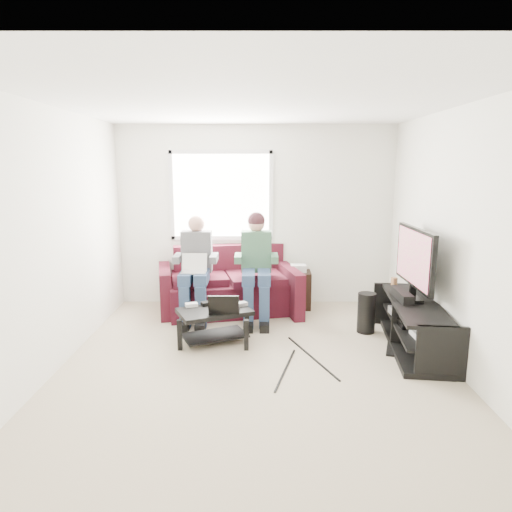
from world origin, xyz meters
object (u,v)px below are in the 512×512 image
object	(u,v)px
sofa	(228,288)
coffee_table	(215,319)
tv_stand	(413,327)
subwoofer	(366,313)
tv	(415,259)
end_table	(298,288)

from	to	relation	value
sofa	coffee_table	xyz separation A→B (m)	(-0.08, -1.20, -0.04)
tv_stand	subwoofer	distance (m)	0.65
sofa	tv	xyz separation A→B (m)	(2.16, -1.25, 0.67)
end_table	tv	bearing A→B (deg)	-50.36
coffee_table	tv	distance (m)	2.35
tv_stand	subwoofer	xyz separation A→B (m)	(-0.41, 0.50, 0.01)
sofa	tv_stand	distance (m)	2.55
end_table	coffee_table	bearing A→B (deg)	-128.79
tv_stand	subwoofer	bearing A→B (deg)	129.44
tv_stand	tv	world-z (taller)	tv
end_table	tv_stand	bearing A→B (deg)	-52.22
sofa	end_table	bearing A→B (deg)	8.35
sofa	subwoofer	xyz separation A→B (m)	(1.75, -0.86, -0.08)
coffee_table	end_table	size ratio (longest dim) A/B	1.47
sofa	coffee_table	world-z (taller)	sofa
tv	end_table	bearing A→B (deg)	129.64
coffee_table	tv_stand	xyz separation A→B (m)	(2.25, -0.15, -0.05)
subwoofer	tv	bearing A→B (deg)	-44.36
tv_stand	tv	xyz separation A→B (m)	(-0.00, 0.10, 0.76)
tv	subwoofer	xyz separation A→B (m)	(-0.41, 0.40, -0.75)
tv_stand	sofa	bearing A→B (deg)	147.98
tv	subwoofer	distance (m)	0.94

